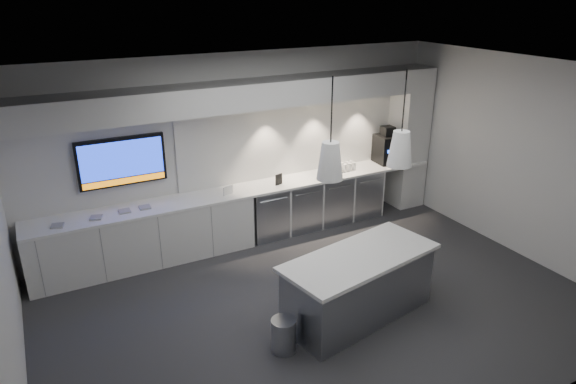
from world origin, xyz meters
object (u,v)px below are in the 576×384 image
bin (284,335)px  coffee_machine (387,148)px  island (359,285)px  wall_tv (122,161)px

bin → coffee_machine: bearing=38.2°
coffee_machine → island: bearing=-127.7°
island → bin: island is taller
bin → coffee_machine: (3.56, 2.80, 0.97)m
wall_tv → bin: wall_tv is taller
wall_tv → bin: 3.50m
wall_tv → bin: size_ratio=3.07×
island → bin: 1.18m
wall_tv → coffee_machine: 4.64m
bin → coffee_machine: 4.63m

